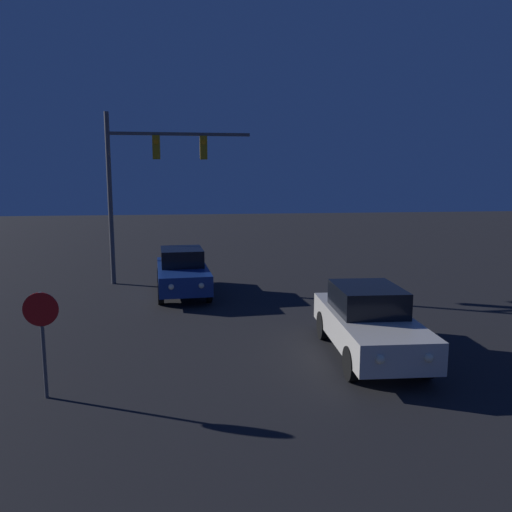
# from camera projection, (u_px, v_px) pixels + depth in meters

# --- Properties ---
(car_near) EXTENTS (1.98, 4.56, 1.63)m
(car_near) POSITION_uv_depth(u_px,v_px,m) (369.00, 322.00, 11.64)
(car_near) COLOR beige
(car_near) RESTS_ON ground_plane
(car_far) EXTENTS (1.98, 4.57, 1.63)m
(car_far) POSITION_uv_depth(u_px,v_px,m) (182.00, 271.00, 17.91)
(car_far) COLOR navy
(car_far) RESTS_ON ground_plane
(traffic_signal_mast) EXTENTS (5.53, 0.30, 6.61)m
(traffic_signal_mast) POSITION_uv_depth(u_px,v_px,m) (146.00, 171.00, 19.26)
(traffic_signal_mast) COLOR #4C4C51
(traffic_signal_mast) RESTS_ON ground_plane
(stop_sign) EXTENTS (0.64, 0.07, 2.06)m
(stop_sign) POSITION_uv_depth(u_px,v_px,m) (42.00, 326.00, 9.27)
(stop_sign) COLOR #4C4C51
(stop_sign) RESTS_ON ground_plane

